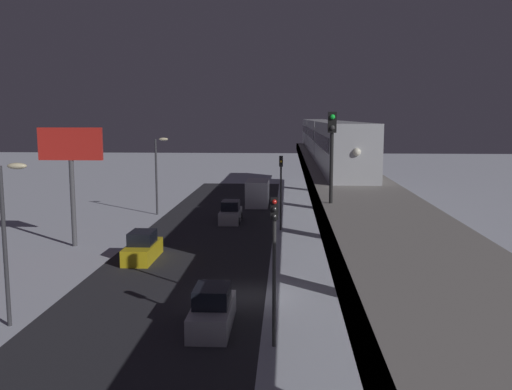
% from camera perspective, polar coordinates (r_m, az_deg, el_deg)
% --- Properties ---
extents(ground_plane, '(240.00, 240.00, 0.00)m').
position_cam_1_polar(ground_plane, '(31.00, -0.77, -10.23)').
color(ground_plane, silver).
extents(avenue_asphalt, '(11.00, 102.64, 0.01)m').
position_cam_1_polar(avenue_asphalt, '(31.62, -9.16, -9.96)').
color(avenue_asphalt, '#28282D').
rests_on(avenue_asphalt, ground_plane).
extents(elevated_railway, '(5.00, 102.64, 5.90)m').
position_cam_1_polar(elevated_railway, '(29.96, 10.29, -0.98)').
color(elevated_railway, gray).
rests_on(elevated_railway, ground_plane).
extents(subway_train, '(2.94, 55.47, 3.40)m').
position_cam_1_polar(subway_train, '(58.72, 6.94, 5.97)').
color(subway_train, '#B7BABF').
rests_on(subway_train, elevated_railway).
extents(rail_signal, '(0.36, 0.41, 4.00)m').
position_cam_1_polar(rail_signal, '(24.64, 7.74, 5.44)').
color(rail_signal, black).
rests_on(rail_signal, elevated_railway).
extents(sedan_silver, '(1.91, 4.68, 1.97)m').
position_cam_1_polar(sedan_silver, '(52.04, -2.61, -1.87)').
color(sedan_silver, '#B2B2B7').
rests_on(sedan_silver, ground_plane).
extents(sedan_silver_2, '(1.80, 4.48, 1.97)m').
position_cam_1_polar(sedan_silver_2, '(26.46, -4.48, -11.68)').
color(sedan_silver_2, '#B2B2B7').
rests_on(sedan_silver_2, ground_plane).
extents(sedan_yellow, '(1.80, 4.58, 1.97)m').
position_cam_1_polar(sedan_yellow, '(39.08, -11.48, -5.33)').
color(sedan_yellow, gold).
rests_on(sedan_yellow, ground_plane).
extents(box_truck, '(2.40, 7.40, 2.80)m').
position_cam_1_polar(box_truck, '(62.22, 0.20, 0.29)').
color(box_truck, silver).
rests_on(box_truck, ground_plane).
extents(traffic_light_near, '(0.32, 0.44, 6.40)m').
position_cam_1_polar(traffic_light_near, '(23.34, 1.88, -5.64)').
color(traffic_light_near, '#2D2D2D').
rests_on(traffic_light_near, ground_plane).
extents(traffic_light_mid, '(0.32, 0.44, 6.40)m').
position_cam_1_polar(traffic_light_mid, '(47.58, 2.55, 1.35)').
color(traffic_light_mid, '#2D2D2D').
rests_on(traffic_light_mid, ground_plane).
extents(commercial_billboard, '(4.80, 0.36, 8.90)m').
position_cam_1_polar(commercial_billboard, '(43.61, -18.35, 3.82)').
color(commercial_billboard, '#4C4C51').
rests_on(commercial_billboard, ground_plane).
extents(street_lamp_near, '(1.35, 0.44, 7.65)m').
position_cam_1_polar(street_lamp_near, '(27.89, -23.93, -2.78)').
color(street_lamp_near, '#38383D').
rests_on(street_lamp_near, ground_plane).
extents(street_lamp_far, '(1.35, 0.44, 7.65)m').
position_cam_1_polar(street_lamp_far, '(56.04, -9.92, 2.88)').
color(street_lamp_far, '#38383D').
rests_on(street_lamp_far, ground_plane).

